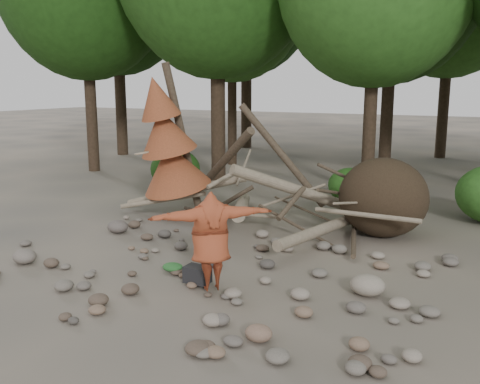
% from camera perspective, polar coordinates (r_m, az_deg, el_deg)
% --- Properties ---
extents(ground, '(120.00, 120.00, 0.00)m').
position_cam_1_polar(ground, '(10.93, -3.93, -8.58)').
color(ground, '#514C44').
rests_on(ground, ground).
extents(deadfall_pile, '(8.55, 5.24, 3.30)m').
position_cam_1_polar(deadfall_pile, '(13.72, 12.59, -0.56)').
color(deadfall_pile, '#332619').
rests_on(deadfall_pile, ground).
extents(dead_conifer, '(2.06, 2.16, 4.35)m').
position_cam_1_polar(dead_conifer, '(14.89, -7.65, 5.06)').
color(dead_conifer, '#4C3F30').
rests_on(dead_conifer, ground).
extents(bush_left, '(1.80, 1.80, 1.44)m').
position_cam_1_polar(bush_left, '(19.54, -6.91, 2.46)').
color(bush_left, '#1E4713').
rests_on(bush_left, ground).
extents(bush_mid, '(1.40, 1.40, 1.12)m').
position_cam_1_polar(bush_mid, '(17.48, 11.65, 0.72)').
color(bush_mid, '#285B1A').
rests_on(bush_mid, ground).
extents(frisbee_thrower, '(2.61, 1.95, 2.45)m').
position_cam_1_polar(frisbee_thrower, '(9.60, -3.14, -5.21)').
color(frisbee_thrower, '#973E22').
rests_on(frisbee_thrower, ground).
extents(backpack, '(0.48, 0.33, 0.32)m').
position_cam_1_polar(backpack, '(10.23, -4.57, -9.07)').
color(backpack, black).
rests_on(backpack, ground).
extents(cloth_green, '(0.43, 0.36, 0.16)m').
position_cam_1_polar(cloth_green, '(10.93, -7.19, -8.19)').
color(cloth_green, '#245B26').
rests_on(cloth_green, ground).
extents(cloth_orange, '(0.27, 0.22, 0.10)m').
position_cam_1_polar(cloth_orange, '(10.69, -4.17, -8.77)').
color(cloth_orange, '#B1541E').
rests_on(cloth_orange, ground).
extents(boulder_front_left, '(0.51, 0.46, 0.31)m').
position_cam_1_polar(boulder_front_left, '(12.28, -21.99, -6.39)').
color(boulder_front_left, slate).
rests_on(boulder_front_left, ground).
extents(boulder_front_right, '(0.41, 0.37, 0.25)m').
position_cam_1_polar(boulder_front_right, '(8.16, 2.01, -14.81)').
color(boulder_front_right, '#7F624F').
rests_on(boulder_front_right, ground).
extents(boulder_mid_right, '(0.63, 0.57, 0.38)m').
position_cam_1_polar(boulder_mid_right, '(10.01, 13.44, -9.63)').
color(boulder_mid_right, gray).
rests_on(boulder_mid_right, ground).
extents(boulder_mid_left, '(0.55, 0.49, 0.33)m').
position_cam_1_polar(boulder_mid_left, '(14.04, -12.90, -3.61)').
color(boulder_mid_left, '#5E554F').
rests_on(boulder_mid_left, ground).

